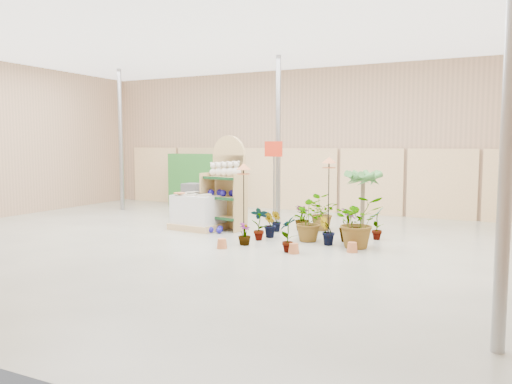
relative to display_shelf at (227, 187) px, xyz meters
The scene contains 25 objects.
room 1.60m from the display_shelf, 53.87° to the right, with size 15.20×12.10×4.70m.
display_shelf is the anchor object (origin of this frame).
teddy_bears 0.43m from the display_shelf, 71.76° to the right, with size 0.87×0.24×0.38m.
gazing_balls_shelf 0.21m from the display_shelf, 90.00° to the right, with size 0.86×0.29×0.16m.
gazing_balls_floor 1.15m from the display_shelf, 97.98° to the right, with size 0.63×0.39×0.15m.
pallet_stack 0.96m from the display_shelf, 154.01° to the right, with size 1.33×1.15×0.90m.
charcoal_planters 2.35m from the display_shelf, 147.67° to the left, with size 0.80×0.50×1.00m.
trellis_stock 4.62m from the display_shelf, 132.84° to the left, with size 2.00×0.30×1.80m, color #246423.
offer_sign 1.48m from the display_shelf, 57.03° to the left, with size 0.50×0.08×2.20m.
bird_table_front 1.34m from the display_shelf, 43.13° to the right, with size 0.34×0.34×1.69m.
bird_table_right 2.77m from the display_shelf, ahead, with size 0.34×0.34×1.84m.
bird_table_back 3.61m from the display_shelf, 124.09° to the left, with size 0.34×0.34×1.68m.
palm 3.34m from the display_shelf, 15.90° to the left, with size 0.70×0.70×1.60m.
potted_plant_0 1.83m from the display_shelf, 35.80° to the right, with size 0.39×0.27×0.75m, color #397735.
potted_plant_1 1.77m from the display_shelf, 23.04° to the right, with size 0.33×0.27×0.61m, color #397735.
potted_plant_2 2.51m from the display_shelf, 14.98° to the right, with size 0.80×0.69×0.89m, color #397735.
potted_plant_3 3.28m from the display_shelf, ahead, with size 0.41×0.41×0.73m, color #397735.
potted_plant_4 3.77m from the display_shelf, ahead, with size 0.39×0.26×0.74m, color #397735.
potted_plant_5 1.53m from the display_shelf, ahead, with size 0.29×0.23×0.52m, color #397735.
potted_plant_6 2.40m from the display_shelf, 21.76° to the left, with size 0.78×0.68×0.87m, color #397735.
potted_plant_7 2.25m from the display_shelf, 50.73° to the right, with size 0.27×0.27×0.47m, color #397735.
potted_plant_8 3.11m from the display_shelf, 37.44° to the right, with size 0.38×0.26×0.72m, color #397735.
potted_plant_9 3.11m from the display_shelf, 16.44° to the right, with size 0.33×0.27×0.60m, color #397735.
potted_plant_10 3.68m from the display_shelf, 13.26° to the right, with size 0.98×0.85×1.09m, color #397735.
potted_plant_11 2.03m from the display_shelf, 18.39° to the left, with size 0.35×0.35×0.63m, color #397735.
Camera 1 is at (5.43, -9.04, 2.13)m, focal length 35.00 mm.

